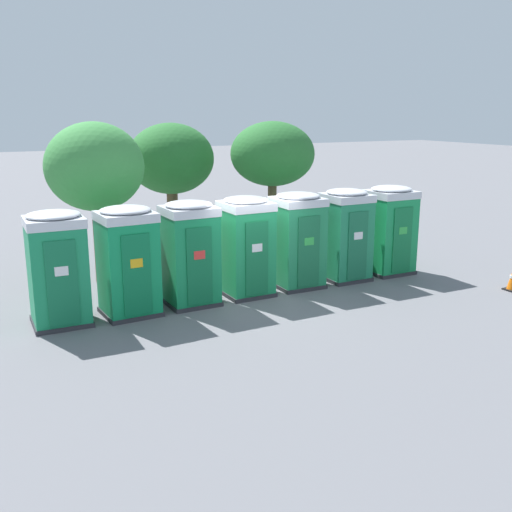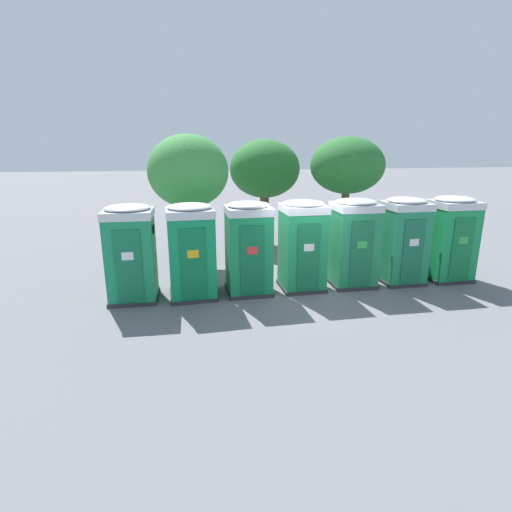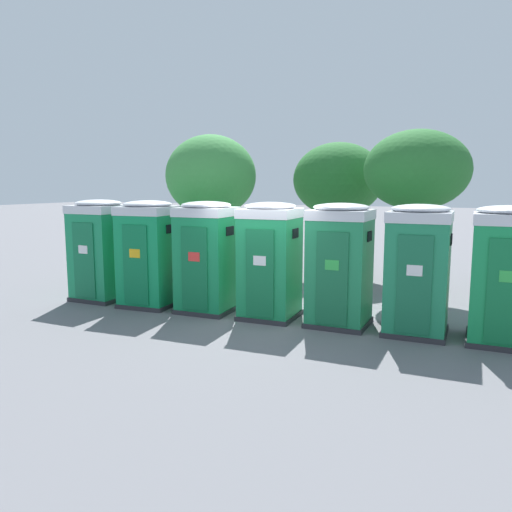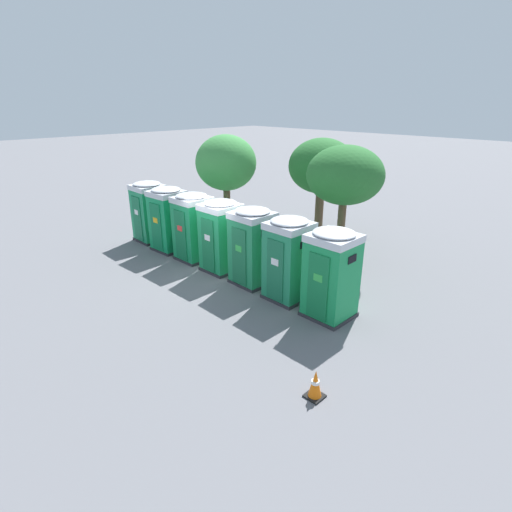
# 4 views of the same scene
# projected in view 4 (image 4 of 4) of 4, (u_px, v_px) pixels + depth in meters

# --- Properties ---
(ground_plane) EXTENTS (120.00, 120.00, 0.00)m
(ground_plane) POSITION_uv_depth(u_px,v_px,m) (220.00, 270.00, 14.25)
(ground_plane) COLOR slate
(portapotty_0) EXTENTS (1.26, 1.22, 2.54)m
(portapotty_0) POSITION_uv_depth(u_px,v_px,m) (149.00, 211.00, 16.84)
(portapotty_0) COLOR #2D2D33
(portapotty_0) RESTS_ON ground
(portapotty_1) EXTENTS (1.30, 1.26, 2.54)m
(portapotty_1) POSITION_uv_depth(u_px,v_px,m) (168.00, 219.00, 15.78)
(portapotty_1) COLOR #2D2D33
(portapotty_1) RESTS_ON ground
(portapotty_2) EXTENTS (1.24, 1.22, 2.54)m
(portapotty_2) POSITION_uv_depth(u_px,v_px,m) (193.00, 227.00, 14.81)
(portapotty_2) COLOR #2D2D33
(portapotty_2) RESTS_ON ground
(portapotty_3) EXTENTS (1.20, 1.22, 2.54)m
(portapotty_3) POSITION_uv_depth(u_px,v_px,m) (221.00, 236.00, 13.83)
(portapotty_3) COLOR #2D2D33
(portapotty_3) RESTS_ON ground
(portapotty_4) EXTENTS (1.23, 1.22, 2.54)m
(portapotty_4) POSITION_uv_depth(u_px,v_px,m) (252.00, 246.00, 12.84)
(portapotty_4) COLOR #2D2D33
(portapotty_4) RESTS_ON ground
(portapotty_5) EXTENTS (1.19, 1.21, 2.54)m
(portapotty_5) POSITION_uv_depth(u_px,v_px,m) (288.00, 259.00, 11.82)
(portapotty_5) COLOR #2D2D33
(portapotty_5) RESTS_ON ground
(portapotty_6) EXTENTS (1.24, 1.21, 2.54)m
(portapotty_6) POSITION_uv_depth(u_px,v_px,m) (331.00, 274.00, 10.80)
(portapotty_6) COLOR #2D2D33
(portapotty_6) RESTS_ON ground
(street_tree_0) EXTENTS (2.65, 2.65, 4.29)m
(street_tree_0) POSITION_uv_depth(u_px,v_px,m) (345.00, 176.00, 13.61)
(street_tree_0) COLOR brown
(street_tree_0) RESTS_ON ground
(street_tree_1) EXTENTS (2.81, 2.81, 4.22)m
(street_tree_1) POSITION_uv_depth(u_px,v_px,m) (322.00, 167.00, 16.83)
(street_tree_1) COLOR brown
(street_tree_1) RESTS_ON ground
(street_tree_2) EXTENTS (2.61, 2.61, 4.34)m
(street_tree_2) POSITION_uv_depth(u_px,v_px,m) (226.00, 163.00, 17.06)
(street_tree_2) COLOR brown
(street_tree_2) RESTS_ON ground
(traffic_cone) EXTENTS (0.36, 0.36, 0.64)m
(traffic_cone) POSITION_uv_depth(u_px,v_px,m) (315.00, 384.00, 8.07)
(traffic_cone) COLOR black
(traffic_cone) RESTS_ON ground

